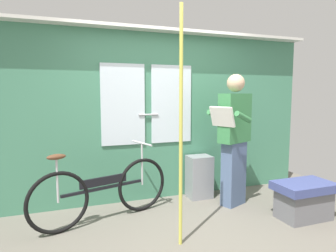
{
  "coord_description": "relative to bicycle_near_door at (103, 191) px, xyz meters",
  "views": [
    {
      "loc": [
        -1.36,
        -2.65,
        1.51
      ],
      "look_at": [
        -0.05,
        0.93,
        1.1
      ],
      "focal_mm": 31.65,
      "sensor_mm": 36.0,
      "label": 1
    }
  ],
  "objects": [
    {
      "name": "passenger_reading_newspaper",
      "position": [
        1.73,
        -0.07,
        0.57
      ],
      "size": [
        0.64,
        0.59,
        1.77
      ],
      "rotation": [
        0.0,
        0.0,
        3.53
      ],
      "color": "slate",
      "rests_on": "ground_plane"
    },
    {
      "name": "ground_plane",
      "position": [
        0.91,
        -0.8,
        -0.39
      ],
      "size": [
        5.64,
        4.35,
        0.04
      ],
      "primitive_type": "cube",
      "color": "#666056"
    },
    {
      "name": "bicycle_near_door",
      "position": [
        0.0,
        0.0,
        0.0
      ],
      "size": [
        1.69,
        0.64,
        0.9
      ],
      "rotation": [
        0.0,
        0.0,
        0.29
      ],
      "color": "black",
      "rests_on": "ground_plane"
    },
    {
      "name": "train_door_wall",
      "position": [
        0.9,
        0.57,
        0.88
      ],
      "size": [
        4.64,
        0.28,
        2.39
      ],
      "color": "#427F60",
      "rests_on": "ground_plane"
    },
    {
      "name": "bench_seat_corner",
      "position": [
        2.29,
        -0.76,
        -0.13
      ],
      "size": [
        0.7,
        0.44,
        0.45
      ],
      "color": "#3D477F",
      "rests_on": "ground_plane"
    },
    {
      "name": "handrail_pole",
      "position": [
        0.65,
        -0.82,
        0.81
      ],
      "size": [
        0.04,
        0.04,
        2.35
      ],
      "primitive_type": "cylinder",
      "color": "#C6C14C",
      "rests_on": "ground_plane"
    },
    {
      "name": "trash_bin_by_wall",
      "position": [
        1.43,
        0.36,
        -0.06
      ],
      "size": [
        0.34,
        0.28,
        0.61
      ],
      "primitive_type": "cube",
      "color": "gray",
      "rests_on": "ground_plane"
    }
  ]
}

